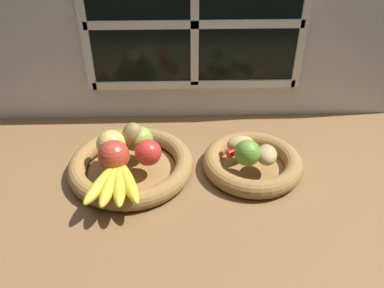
# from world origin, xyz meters

# --- Properties ---
(ground_plane) EXTENTS (1.40, 0.90, 0.03)m
(ground_plane) POSITION_xyz_m (0.00, 0.00, -0.01)
(ground_plane) COLOR brown
(back_wall) EXTENTS (1.40, 0.05, 0.55)m
(back_wall) POSITION_xyz_m (0.00, 0.30, 0.28)
(back_wall) COLOR silver
(back_wall) RESTS_ON ground_plane
(fruit_bowl_left) EXTENTS (0.33, 0.33, 0.05)m
(fruit_bowl_left) POSITION_xyz_m (-0.18, -0.01, 0.02)
(fruit_bowl_left) COLOR olive
(fruit_bowl_left) RESTS_ON ground_plane
(fruit_bowl_right) EXTENTS (0.27, 0.27, 0.05)m
(fruit_bowl_right) POSITION_xyz_m (0.15, -0.01, 0.02)
(fruit_bowl_right) COLOR olive
(fruit_bowl_right) RESTS_ON ground_plane
(apple_red_right) EXTENTS (0.07, 0.07, 0.07)m
(apple_red_right) POSITION_xyz_m (-0.13, -0.04, 0.08)
(apple_red_right) COLOR red
(apple_red_right) RESTS_ON fruit_bowl_left
(apple_golden_left) EXTENTS (0.08, 0.08, 0.08)m
(apple_golden_left) POSITION_xyz_m (-0.23, -0.01, 0.09)
(apple_golden_left) COLOR #DBB756
(apple_golden_left) RESTS_ON fruit_bowl_left
(apple_red_front) EXTENTS (0.08, 0.08, 0.08)m
(apple_red_front) POSITION_xyz_m (-0.21, -0.06, 0.09)
(apple_red_front) COLOR #B73828
(apple_red_front) RESTS_ON fruit_bowl_left
(apple_green_back) EXTENTS (0.07, 0.07, 0.07)m
(apple_green_back) POSITION_xyz_m (-0.15, 0.03, 0.08)
(apple_green_back) COLOR #8CAD3D
(apple_green_back) RESTS_ON fruit_bowl_left
(pear_brown) EXTENTS (0.07, 0.07, 0.08)m
(pear_brown) POSITION_xyz_m (-0.17, 0.02, 0.09)
(pear_brown) COLOR olive
(pear_brown) RESTS_ON fruit_bowl_left
(banana_bunch_front) EXTENTS (0.15, 0.18, 0.03)m
(banana_bunch_front) POSITION_xyz_m (-0.20, -0.13, 0.06)
(banana_bunch_front) COLOR yellow
(banana_bunch_front) RESTS_ON fruit_bowl_left
(potato_small) EXTENTS (0.06, 0.08, 0.04)m
(potato_small) POSITION_xyz_m (0.18, -0.04, 0.07)
(potato_small) COLOR tan
(potato_small) RESTS_ON fruit_bowl_right
(potato_oblong) EXTENTS (0.08, 0.06, 0.04)m
(potato_oblong) POSITION_xyz_m (0.11, 0.01, 0.07)
(potato_oblong) COLOR tan
(potato_oblong) RESTS_ON fruit_bowl_right
(lime_near) EXTENTS (0.07, 0.07, 0.07)m
(lime_near) POSITION_xyz_m (0.12, -0.05, 0.08)
(lime_near) COLOR olive
(lime_near) RESTS_ON fruit_bowl_right
(chili_pepper) EXTENTS (0.10, 0.06, 0.02)m
(chili_pepper) POSITION_xyz_m (0.13, -0.00, 0.06)
(chili_pepper) COLOR red
(chili_pepper) RESTS_ON fruit_bowl_right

